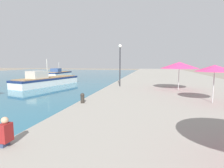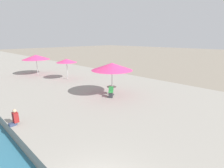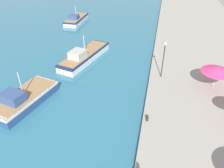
{
  "view_description": "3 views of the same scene",
  "coord_description": "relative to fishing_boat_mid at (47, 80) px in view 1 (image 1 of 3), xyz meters",
  "views": [
    {
      "loc": [
        4.67,
        3.08,
        3.28
      ],
      "look_at": [
        1.5,
        17.39,
        1.5
      ],
      "focal_mm": 28.0,
      "sensor_mm": 36.0,
      "label": 1
    },
    {
      "loc": [
        -2.27,
        -2.96,
        5.53
      ],
      "look_at": [
        8.07,
        7.23,
        1.7
      ],
      "focal_mm": 28.0,
      "sensor_mm": 36.0,
      "label": 2
    },
    {
      "loc": [
        0.63,
        -2.27,
        14.82
      ],
      "look_at": [
        -4.0,
        18.0,
        1.3
      ],
      "focal_mm": 35.0,
      "sensor_mm": 36.0,
      "label": 3
    }
  ],
  "objects": [
    {
      "name": "cafe_umbrella_white",
      "position": [
        18.53,
        -10.04,
        2.15
      ],
      "size": [
        2.42,
        2.42,
        2.45
      ],
      "color": "#B7B7B7",
      "rests_on": "quay_promenade"
    },
    {
      "name": "fishing_boat_far",
      "position": [
        -7.82,
        17.3,
        -0.08
      ],
      "size": [
        2.9,
        8.27,
        3.36
      ],
      "rotation": [
        0.0,
        0.0,
        -0.0
      ],
      "color": "white",
      "rests_on": "water_basin"
    },
    {
      "name": "quay_promenade",
      "position": [
        17.89,
        11.62,
        -0.44
      ],
      "size": [
        16.0,
        90.0,
        0.7
      ],
      "color": "gray",
      "rests_on": "ground_plane"
    },
    {
      "name": "cafe_umbrella_striped",
      "position": [
        17.21,
        -4.58,
        2.27
      ],
      "size": [
        3.55,
        3.55,
        2.67
      ],
      "color": "#B7B7B7",
      "rests_on": "quay_promenade"
    },
    {
      "name": "lamppost",
      "position": [
        11.27,
        -3.44,
        3.01
      ],
      "size": [
        0.36,
        0.36,
        4.56
      ],
      "color": "#232328",
      "rests_on": "quay_promenade"
    },
    {
      "name": "water_basin",
      "position": [
        -18.11,
        11.62,
        -0.77
      ],
      "size": [
        56.0,
        90.0,
        0.04
      ],
      "color": "#2D6B84",
      "rests_on": "ground_plane"
    },
    {
      "name": "person_at_quay",
      "position": [
        10.21,
        -17.99,
        0.33
      ],
      "size": [
        0.52,
        0.36,
        0.95
      ],
      "color": "#333D5B",
      "rests_on": "quay_promenade"
    },
    {
      "name": "fishing_boat_mid",
      "position": [
        0.0,
        0.0,
        0.0
      ],
      "size": [
        5.1,
        10.71,
        3.79
      ],
      "rotation": [
        0.0,
        0.0,
        -0.24
      ],
      "color": "silver",
      "rests_on": "water_basin"
    },
    {
      "name": "mooring_bollard",
      "position": [
        10.3,
        -11.92,
        0.26
      ],
      "size": [
        0.26,
        0.26,
        0.65
      ],
      "color": "#2D2823",
      "rests_on": "quay_promenade"
    }
  ]
}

